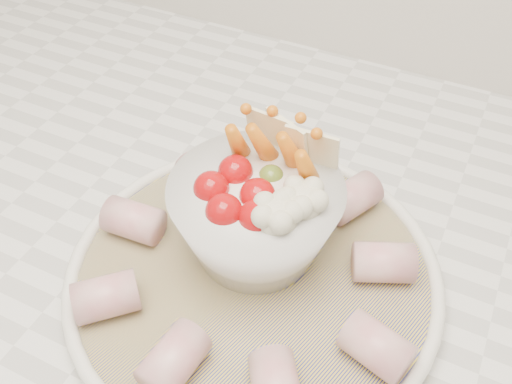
% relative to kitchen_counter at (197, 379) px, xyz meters
% --- Properties ---
extents(kitchen_counter, '(2.04, 0.62, 0.92)m').
position_rel_kitchen_counter_xyz_m(kitchen_counter, '(0.00, 0.00, 0.00)').
color(kitchen_counter, beige).
rests_on(kitchen_counter, ground).
extents(serving_platter, '(0.40, 0.40, 0.02)m').
position_rel_kitchen_counter_xyz_m(serving_platter, '(0.15, -0.08, 0.47)').
color(serving_platter, navy).
rests_on(serving_platter, kitchen_counter).
extents(veggie_bowl, '(0.14, 0.14, 0.12)m').
position_rel_kitchen_counter_xyz_m(veggie_bowl, '(0.14, -0.06, 0.52)').
color(veggie_bowl, white).
rests_on(veggie_bowl, serving_platter).
extents(cured_meat_rolls, '(0.29, 0.28, 0.03)m').
position_rel_kitchen_counter_xyz_m(cured_meat_rolls, '(0.15, -0.08, 0.49)').
color(cured_meat_rolls, '#BF5766').
rests_on(cured_meat_rolls, serving_platter).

